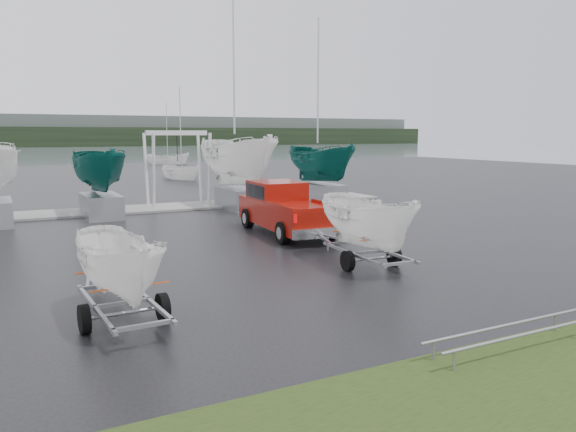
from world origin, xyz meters
The scene contains 16 objects.
ground_plane centered at (0.00, 0.00, 0.00)m, with size 120.00×120.00×0.00m, color black.
lake centered at (0.00, 100.00, -0.01)m, with size 300.00×300.00×0.00m, color gray.
grass_verge centered at (0.00, -11.00, 0.00)m, with size 40.00×40.00×0.00m, color black.
dock centered at (0.00, 13.00, 0.05)m, with size 30.00×3.00×0.12m, color #979792.
treeline centered at (0.00, 170.00, 3.00)m, with size 300.00×8.00×6.00m, color black.
far_hill centered at (0.00, 178.00, 5.00)m, with size 300.00×6.00×10.00m, color #4C5651.
pickup_truck centered at (4.37, 3.54, 1.05)m, with size 2.59×6.19×2.01m.
trailer_hitched centered at (3.88, -2.97, 2.71)m, with size 1.84×3.68×5.00m.
trailer_parked centered at (-3.66, -4.78, 2.40)m, with size 1.80×3.65×4.40m.
boat_hoist centered at (2.85, 13.00, 2.67)m, with size 3.30×2.18×4.12m.
keelboat_1 centered at (-1.47, 11.20, 3.39)m, with size 2.16×3.20×6.85m.
keelboat_2 centered at (5.54, 11.00, 4.38)m, with size 2.75×3.20×10.93m.
keelboat_3 centered at (10.82, 11.30, 3.57)m, with size 2.26×3.20×10.42m.
mast_rack_2 centered at (4.00, -9.50, 0.35)m, with size 7.00×0.56×0.06m.
moored_boat_2 centered at (8.71, 31.69, 0.01)m, with size 2.47×2.51×10.74m.
moored_boat_3 centered at (14.32, 56.32, 0.01)m, with size 3.31×3.30×11.07m.
Camera 1 is at (-5.82, -16.40, 3.95)m, focal length 35.00 mm.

